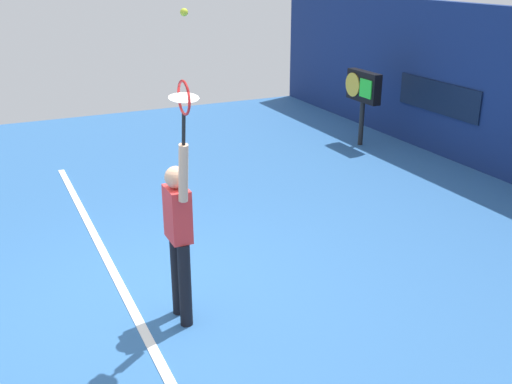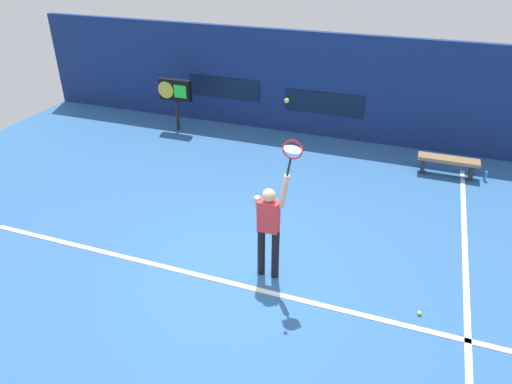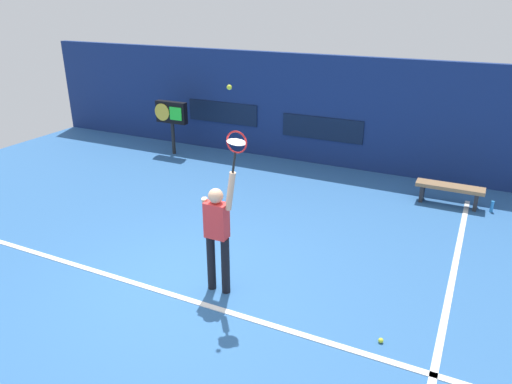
% 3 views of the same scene
% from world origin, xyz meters
% --- Properties ---
extents(ground_plane, '(18.00, 18.00, 0.00)m').
position_xyz_m(ground_plane, '(0.00, 0.00, 0.00)').
color(ground_plane, '#2D609E').
extents(sponsor_banner_portside, '(2.20, 0.03, 0.60)m').
position_xyz_m(sponsor_banner_portside, '(-3.00, 6.47, 1.11)').
color(sponsor_banner_portside, '#0C1933').
extents(court_baseline, '(10.00, 0.10, 0.01)m').
position_xyz_m(court_baseline, '(0.00, -0.33, 0.01)').
color(court_baseline, white).
rests_on(court_baseline, ground_plane).
extents(tennis_player, '(0.58, 0.31, 1.99)m').
position_xyz_m(tennis_player, '(0.54, 0.12, 1.01)').
color(tennis_player, black).
rests_on(tennis_player, ground_plane).
extents(tennis_racket, '(0.36, 0.27, 0.62)m').
position_xyz_m(tennis_racket, '(0.88, 0.12, 2.39)').
color(tennis_racket, black).
extents(tennis_ball, '(0.07, 0.07, 0.07)m').
position_xyz_m(tennis_ball, '(0.75, 0.20, 3.12)').
color(tennis_ball, '#CCE033').
extents(scoreboard_clock, '(0.96, 0.20, 1.51)m').
position_xyz_m(scoreboard_clock, '(-4.09, 5.51, 1.15)').
color(scoreboard_clock, black).
rests_on(scoreboard_clock, ground_plane).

